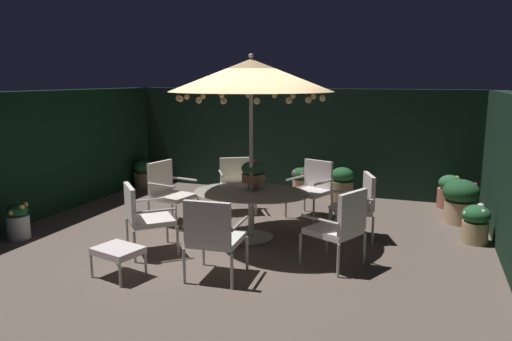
{
  "coord_description": "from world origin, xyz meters",
  "views": [
    {
      "loc": [
        2.56,
        -6.44,
        2.36
      ],
      "look_at": [
        0.16,
        0.33,
        1.0
      ],
      "focal_mm": 34.1,
      "sensor_mm": 36.0,
      "label": 1
    }
  ],
  "objects_px": {
    "centerpiece_planter": "(253,172)",
    "ottoman_footrest": "(118,251)",
    "patio_chair_north": "(340,224)",
    "potted_plant_right_far": "(476,223)",
    "patio_chair_south": "(168,189)",
    "potted_plant_front_corner": "(144,174)",
    "potted_plant_left_far": "(18,220)",
    "potted_plant_back_center": "(460,200)",
    "patio_dining_table": "(251,200)",
    "potted_plant_right_near": "(450,191)",
    "patio_chair_east": "(313,185)",
    "patio_chair_northeast": "(358,202)",
    "patio_chair_west": "(213,234)",
    "potted_plant_back_right": "(301,180)",
    "potted_plant_back_left": "(342,184)",
    "patio_chair_southwest": "(143,214)",
    "patio_chair_southeast": "(236,181)",
    "patio_umbrella": "(251,76)"
  },
  "relations": [
    {
      "from": "patio_chair_southeast",
      "to": "potted_plant_left_far",
      "type": "relative_size",
      "value": 1.75
    },
    {
      "from": "patio_chair_north",
      "to": "potted_plant_back_center",
      "type": "bearing_deg",
      "value": 59.23
    },
    {
      "from": "ottoman_footrest",
      "to": "potted_plant_left_far",
      "type": "height_order",
      "value": "potted_plant_left_far"
    },
    {
      "from": "potted_plant_left_far",
      "to": "potted_plant_right_near",
      "type": "bearing_deg",
      "value": 33.5
    },
    {
      "from": "patio_dining_table",
      "to": "patio_chair_east",
      "type": "bearing_deg",
      "value": 68.06
    },
    {
      "from": "centerpiece_planter",
      "to": "ottoman_footrest",
      "type": "height_order",
      "value": "centerpiece_planter"
    },
    {
      "from": "patio_chair_west",
      "to": "potted_plant_back_right",
      "type": "distance_m",
      "value": 4.51
    },
    {
      "from": "patio_chair_east",
      "to": "potted_plant_right_near",
      "type": "relative_size",
      "value": 1.58
    },
    {
      "from": "patio_chair_south",
      "to": "potted_plant_right_far",
      "type": "distance_m",
      "value": 4.75
    },
    {
      "from": "potted_plant_right_near",
      "to": "potted_plant_back_left",
      "type": "height_order",
      "value": "potted_plant_back_left"
    },
    {
      "from": "patio_umbrella",
      "to": "potted_plant_left_far",
      "type": "xyz_separation_m",
      "value": [
        -3.28,
        -1.17,
        -2.12
      ]
    },
    {
      "from": "centerpiece_planter",
      "to": "potted_plant_back_right",
      "type": "height_order",
      "value": "centerpiece_planter"
    },
    {
      "from": "patio_chair_southwest",
      "to": "potted_plant_right_far",
      "type": "bearing_deg",
      "value": 24.69
    },
    {
      "from": "patio_chair_west",
      "to": "patio_chair_southwest",
      "type": "bearing_deg",
      "value": 157.94
    },
    {
      "from": "ottoman_footrest",
      "to": "patio_chair_north",
      "type": "bearing_deg",
      "value": 25.92
    },
    {
      "from": "patio_umbrella",
      "to": "patio_chair_northeast",
      "type": "xyz_separation_m",
      "value": [
        1.49,
        0.54,
        -1.85
      ]
    },
    {
      "from": "potted_plant_back_right",
      "to": "patio_chair_south",
      "type": "bearing_deg",
      "value": -121.21
    },
    {
      "from": "ottoman_footrest",
      "to": "potted_plant_back_center",
      "type": "distance_m",
      "value": 5.51
    },
    {
      "from": "potted_plant_front_corner",
      "to": "potted_plant_left_far",
      "type": "height_order",
      "value": "potted_plant_front_corner"
    },
    {
      "from": "patio_chair_northeast",
      "to": "potted_plant_back_left",
      "type": "relative_size",
      "value": 1.47
    },
    {
      "from": "potted_plant_front_corner",
      "to": "potted_plant_left_far",
      "type": "xyz_separation_m",
      "value": [
        0.19,
        -3.74,
        -0.01
      ]
    },
    {
      "from": "centerpiece_planter",
      "to": "ottoman_footrest",
      "type": "distance_m",
      "value": 2.35
    },
    {
      "from": "potted_plant_right_near",
      "to": "potted_plant_back_center",
      "type": "height_order",
      "value": "potted_plant_back_center"
    },
    {
      "from": "patio_chair_north",
      "to": "patio_chair_east",
      "type": "bearing_deg",
      "value": 111.44
    },
    {
      "from": "patio_chair_north",
      "to": "patio_chair_southeast",
      "type": "distance_m",
      "value": 3.03
    },
    {
      "from": "potted_plant_left_far",
      "to": "patio_chair_southwest",
      "type": "bearing_deg",
      "value": 2.36
    },
    {
      "from": "potted_plant_right_near",
      "to": "potted_plant_back_right",
      "type": "xyz_separation_m",
      "value": [
        -2.84,
        0.01,
        0.01
      ]
    },
    {
      "from": "centerpiece_planter",
      "to": "patio_chair_southwest",
      "type": "height_order",
      "value": "centerpiece_planter"
    },
    {
      "from": "patio_chair_northeast",
      "to": "potted_plant_front_corner",
      "type": "xyz_separation_m",
      "value": [
        -4.97,
        2.04,
        -0.26
      ]
    },
    {
      "from": "potted_plant_left_far",
      "to": "potted_plant_back_center",
      "type": "distance_m",
      "value": 6.98
    },
    {
      "from": "centerpiece_planter",
      "to": "potted_plant_right_near",
      "type": "relative_size",
      "value": 0.75
    },
    {
      "from": "patio_chair_east",
      "to": "patio_chair_north",
      "type": "bearing_deg",
      "value": -68.56
    },
    {
      "from": "patio_umbrella",
      "to": "potted_plant_front_corner",
      "type": "distance_m",
      "value": 4.81
    },
    {
      "from": "patio_dining_table",
      "to": "centerpiece_planter",
      "type": "distance_m",
      "value": 0.43
    },
    {
      "from": "patio_chair_north",
      "to": "patio_chair_east",
      "type": "height_order",
      "value": "patio_chair_north"
    },
    {
      "from": "ottoman_footrest",
      "to": "potted_plant_back_right",
      "type": "bearing_deg",
      "value": 77.84
    },
    {
      "from": "patio_chair_north",
      "to": "patio_chair_southwest",
      "type": "xyz_separation_m",
      "value": [
        -2.61,
        -0.39,
        -0.01
      ]
    },
    {
      "from": "patio_dining_table",
      "to": "centerpiece_planter",
      "type": "xyz_separation_m",
      "value": [
        -0.02,
        0.14,
        0.4
      ]
    },
    {
      "from": "patio_chair_southwest",
      "to": "potted_plant_left_far",
      "type": "relative_size",
      "value": 1.76
    },
    {
      "from": "patio_chair_southeast",
      "to": "potted_plant_right_near",
      "type": "distance_m",
      "value": 3.95
    },
    {
      "from": "patio_umbrella",
      "to": "potted_plant_back_center",
      "type": "bearing_deg",
      "value": 32.51
    },
    {
      "from": "patio_chair_southwest",
      "to": "potted_plant_back_center",
      "type": "xyz_separation_m",
      "value": [
        4.15,
        2.98,
        -0.16
      ]
    },
    {
      "from": "patio_chair_northeast",
      "to": "potted_plant_right_far",
      "type": "xyz_separation_m",
      "value": [
        1.65,
        0.37,
        -0.26
      ]
    },
    {
      "from": "patio_chair_southeast",
      "to": "patio_chair_west",
      "type": "height_order",
      "value": "patio_chair_west"
    },
    {
      "from": "patio_chair_south",
      "to": "potted_plant_left_far",
      "type": "bearing_deg",
      "value": -139.52
    },
    {
      "from": "patio_chair_southwest",
      "to": "potted_plant_back_right",
      "type": "bearing_deg",
      "value": 73.51
    },
    {
      "from": "patio_chair_north",
      "to": "potted_plant_right_far",
      "type": "height_order",
      "value": "patio_chair_north"
    },
    {
      "from": "potted_plant_left_far",
      "to": "potted_plant_right_far",
      "type": "relative_size",
      "value": 0.95
    },
    {
      "from": "potted_plant_front_corner",
      "to": "potted_plant_left_far",
      "type": "distance_m",
      "value": 3.74
    },
    {
      "from": "patio_chair_south",
      "to": "potted_plant_right_near",
      "type": "distance_m",
      "value": 5.14
    }
  ]
}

